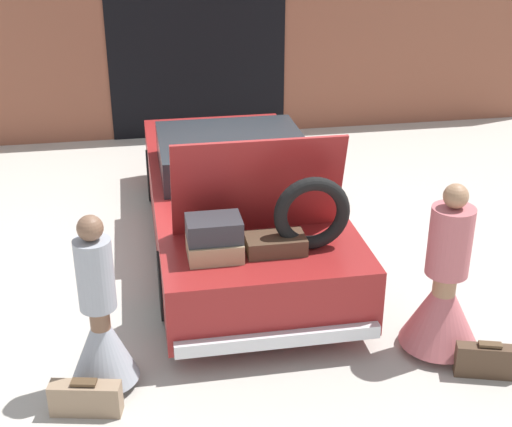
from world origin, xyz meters
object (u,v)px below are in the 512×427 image
suitcase_beside_left_person (86,398)px  car (236,198)px  person_right (443,295)px  person_left (101,328)px  suitcase_beside_right_person (488,361)px

suitcase_beside_left_person → car: bearing=59.1°
person_right → person_left: bearing=87.6°
car → suitcase_beside_left_person: 3.13m
car → suitcase_beside_left_person: bearing=-120.9°
person_left → person_right: bearing=101.2°
person_left → person_right: (2.89, -0.01, 0.01)m
car → suitcase_beside_right_person: car is taller
car → person_right: 2.75m
person_left → suitcase_beside_right_person: 3.20m
suitcase_beside_left_person → suitcase_beside_right_person: 3.29m
car → suitcase_beside_right_person: 3.28m
car → suitcase_beside_left_person: car is taller
person_left → suitcase_beside_left_person: person_left is taller
car → person_right: bearing=-58.3°
car → person_left: size_ratio=3.09×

